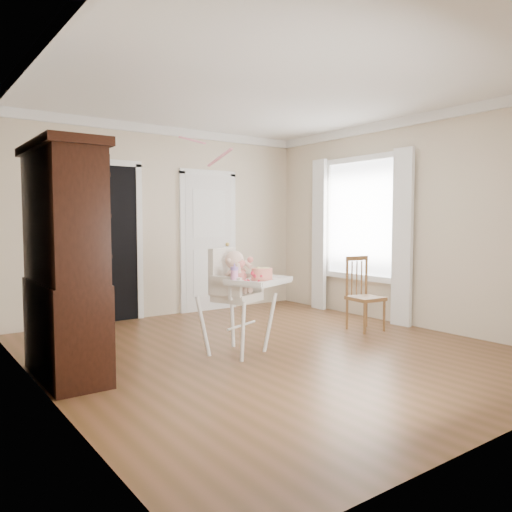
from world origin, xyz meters
TOP-DOWN VIEW (x-y plane):
  - floor at (0.00, 0.00)m, footprint 5.00×5.00m
  - ceiling at (0.00, 0.00)m, footprint 5.00×5.00m
  - wall_back at (0.00, 2.50)m, footprint 4.50×0.00m
  - wall_left at (-2.25, 0.00)m, footprint 0.00×5.00m
  - wall_right at (2.25, 0.00)m, footprint 0.00×5.00m
  - crown_molding at (0.00, 0.00)m, footprint 4.50×5.00m
  - doorway at (-0.90, 2.48)m, footprint 1.06×0.05m
  - closet_door at (0.70, 2.48)m, footprint 0.96×0.09m
  - window_right at (2.18, 0.80)m, footprint 0.13×1.84m
  - high_chair at (-0.36, 0.11)m, footprint 0.87×0.96m
  - baby at (-0.37, 0.13)m, footprint 0.35×0.25m
  - cake at (-0.23, -0.13)m, footprint 0.27×0.27m
  - sippy_cup at (-0.51, -0.07)m, footprint 0.08×0.08m
  - china_cabinet at (-1.99, 0.36)m, footprint 0.53×1.20m
  - dining_chair at (1.55, 0.12)m, footprint 0.41×0.41m
  - streamer at (-0.37, 1.02)m, footprint 0.09×0.49m

SIDE VIEW (x-z plane):
  - floor at x=0.00m, z-range 0.00..0.00m
  - dining_chair at x=1.55m, z-range -0.03..0.89m
  - high_chair at x=-0.36m, z-range 0.13..1.24m
  - baby at x=-0.37m, z-range 0.60..1.06m
  - cake at x=-0.23m, z-range 0.77..0.90m
  - sippy_cup at x=-0.51m, z-range 0.76..0.94m
  - china_cabinet at x=-1.99m, z-range 0.00..2.02m
  - closet_door at x=0.70m, z-range -0.04..2.09m
  - doorway at x=-0.90m, z-range 0.00..2.22m
  - window_right at x=2.18m, z-range 0.14..2.44m
  - wall_back at x=0.00m, z-range -0.90..3.60m
  - wall_left at x=-2.25m, z-range -1.15..3.85m
  - wall_right at x=2.25m, z-range -1.15..3.85m
  - streamer at x=-0.37m, z-range 2.21..2.36m
  - crown_molding at x=0.00m, z-range 2.58..2.70m
  - ceiling at x=0.00m, z-range 2.70..2.70m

